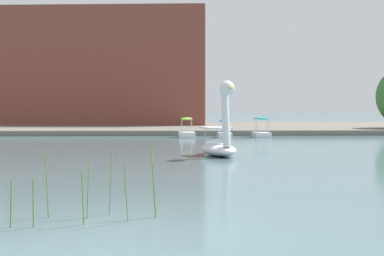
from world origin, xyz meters
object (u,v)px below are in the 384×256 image
object	(u,v)px
swan_boat	(220,139)
pedal_boat_blue	(224,132)
pedal_boat_lime	(187,132)
pedal_boat_teal	(261,131)

from	to	relation	value
swan_boat	pedal_boat_blue	distance (m)	14.40
swan_boat	pedal_boat_blue	bearing A→B (deg)	83.23
swan_boat	pedal_boat_lime	bearing A→B (deg)	94.77
pedal_boat_blue	pedal_boat_teal	bearing A→B (deg)	7.42
swan_boat	pedal_boat_teal	distance (m)	15.39
swan_boat	pedal_boat_lime	world-z (taller)	swan_boat
pedal_boat_teal	pedal_boat_blue	size ratio (longest dim) A/B	1.12
swan_boat	pedal_boat_lime	distance (m)	14.64
swan_boat	pedal_boat_teal	world-z (taller)	swan_boat
swan_boat	pedal_boat_blue	xyz separation A→B (m)	(1.70, 14.29, -0.41)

